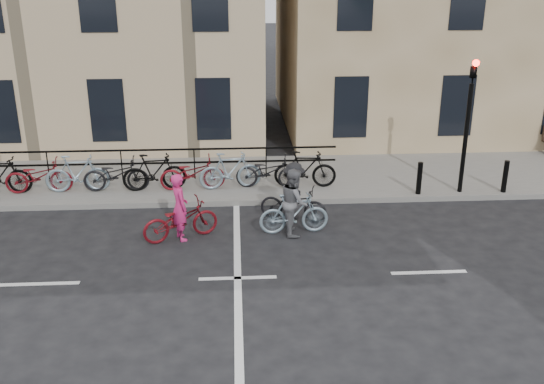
{
  "coord_description": "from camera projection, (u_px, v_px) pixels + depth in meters",
  "views": [
    {
      "loc": [
        0.02,
        -11.06,
        6.01
      ],
      "look_at": [
        0.84,
        2.08,
        1.1
      ],
      "focal_mm": 40.0,
      "sensor_mm": 36.0,
      "label": 1
    }
  ],
  "objects": [
    {
      "name": "cyclist_pink",
      "position": [
        180.0,
        217.0,
        14.06
      ],
      "size": [
        1.91,
        1.28,
        1.61
      ],
      "rotation": [
        0.0,
        0.0,
        1.97
      ],
      "color": "maroon",
      "rests_on": "ground"
    },
    {
      "name": "sidewalk",
      "position": [
        100.0,
        182.0,
        17.79
      ],
      "size": [
        46.0,
        4.0,
        0.15
      ],
      "primitive_type": "cube",
      "color": "slate",
      "rests_on": "ground"
    },
    {
      "name": "ground",
      "position": [
        238.0,
        278.0,
        12.44
      ],
      "size": [
        120.0,
        120.0,
        0.0
      ],
      "primitive_type": "plane",
      "color": "black",
      "rests_on": "ground"
    },
    {
      "name": "parked_bikes",
      "position": [
        134.0,
        173.0,
        16.76
      ],
      "size": [
        11.45,
        1.23,
        1.05
      ],
      "color": "black",
      "rests_on": "sidewalk"
    },
    {
      "name": "cyclist_grey",
      "position": [
        294.0,
        208.0,
        14.34
      ],
      "size": [
        1.69,
        0.82,
        1.61
      ],
      "rotation": [
        0.0,
        0.0,
        1.64
      ],
      "color": "#8199A9",
      "rests_on": "ground"
    },
    {
      "name": "traffic_light",
      "position": [
        469.0,
        110.0,
        16.0
      ],
      "size": [
        0.18,
        0.3,
        3.9
      ],
      "color": "black",
      "rests_on": "sidewalk"
    },
    {
      "name": "cyclist_dark",
      "position": [
        294.0,
        198.0,
        15.09
      ],
      "size": [
        1.81,
        1.13,
        1.52
      ],
      "rotation": [
        0.0,
        0.0,
        1.23
      ],
      "color": "black",
      "rests_on": "ground"
    },
    {
      "name": "bollard_east",
      "position": [
        419.0,
        178.0,
        16.5
      ],
      "size": [
        0.14,
        0.14,
        0.9
      ],
      "primitive_type": "cylinder",
      "color": "black",
      "rests_on": "sidewalk"
    },
    {
      "name": "bollard_west",
      "position": [
        505.0,
        176.0,
        16.63
      ],
      "size": [
        0.14,
        0.14,
        0.9
      ],
      "primitive_type": "cylinder",
      "color": "black",
      "rests_on": "sidewalk"
    }
  ]
}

